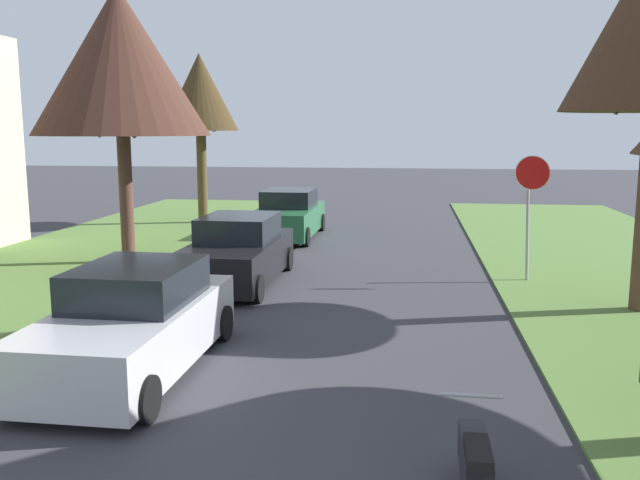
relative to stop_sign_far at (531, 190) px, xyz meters
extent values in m
cylinder|color=#9EA0A5|center=(0.00, 0.20, -1.01)|extent=(0.07, 0.51, 2.22)
cylinder|color=white|center=(0.00, -0.08, 0.41)|extent=(0.81, 0.21, 0.79)
cylinder|color=red|center=(0.00, -0.08, 0.41)|extent=(0.77, 0.22, 0.75)
cylinder|color=brown|center=(-10.22, 0.86, -0.44)|extent=(0.36, 0.36, 3.35)
cone|color=#43271F|center=(-10.22, 0.86, 3.12)|extent=(4.54, 4.54, 3.77)
cylinder|color=brown|center=(-10.58, 1.19, 1.73)|extent=(0.85, 0.92, 1.11)
cylinder|color=brown|center=(-10.21, 0.53, 1.80)|extent=(0.81, 0.17, 1.21)
cylinder|color=brown|center=(-10.26, 0.16, 1.76)|extent=(1.50, 0.26, 1.19)
cylinder|color=#4C3D22|center=(-10.57, 8.61, -0.38)|extent=(0.37, 0.37, 3.46)
cone|color=#3D2E18|center=(-10.57, 8.61, 2.76)|extent=(2.83, 2.83, 2.82)
cylinder|color=#4C3D22|center=(-10.74, 8.31, 1.89)|extent=(0.80, 0.57, 1.17)
cylinder|color=#4C3D22|center=(-10.22, 8.47, 1.99)|extent=(0.48, 0.88, 1.38)
cube|color=#BCBCC1|center=(-6.79, -6.91, -1.57)|extent=(1.89, 4.43, 0.85)
cube|color=black|center=(-6.79, -6.69, -0.87)|extent=(1.63, 2.05, 0.56)
cylinder|color=black|center=(-5.95, -8.57, -1.86)|extent=(0.21, 0.60, 0.60)
cylinder|color=black|center=(-7.69, -8.55, -1.86)|extent=(0.21, 0.60, 0.60)
cylinder|color=black|center=(-5.90, -5.27, -1.86)|extent=(0.21, 0.60, 0.60)
cylinder|color=black|center=(-7.64, -5.25, -1.86)|extent=(0.21, 0.60, 0.60)
cube|color=black|center=(-6.73, -1.09, -1.57)|extent=(1.89, 4.43, 0.85)
cube|color=black|center=(-6.73, -0.87, -0.87)|extent=(1.63, 2.05, 0.56)
cylinder|color=black|center=(-5.88, -2.75, -1.86)|extent=(0.21, 0.60, 0.60)
cylinder|color=black|center=(-7.62, -2.73, -1.86)|extent=(0.21, 0.60, 0.60)
cylinder|color=black|center=(-5.83, 0.55, -1.86)|extent=(0.21, 0.60, 0.60)
cylinder|color=black|center=(-7.57, 0.57, -1.86)|extent=(0.21, 0.60, 0.60)
cube|color=#28663D|center=(-6.75, 5.73, -1.57)|extent=(1.89, 4.43, 0.85)
cube|color=black|center=(-6.75, 5.95, -0.87)|extent=(1.63, 2.05, 0.56)
cylinder|color=black|center=(-5.91, 4.06, -1.86)|extent=(0.21, 0.60, 0.60)
cylinder|color=black|center=(-7.65, 4.09, -1.86)|extent=(0.21, 0.60, 0.60)
cylinder|color=black|center=(-5.86, 7.36, -1.86)|extent=(0.21, 0.60, 0.60)
cylinder|color=black|center=(-7.60, 7.39, -1.86)|extent=(0.21, 0.60, 0.60)
cylinder|color=black|center=(-2.15, -9.44, -1.86)|extent=(0.11, 0.60, 0.60)
cube|color=black|center=(-2.16, -10.17, -1.58)|extent=(0.25, 1.02, 0.36)
cube|color=black|center=(-2.16, -10.42, -1.38)|extent=(0.22, 0.56, 0.12)
cylinder|color=#9EA0A5|center=(-2.15, -9.54, -1.21)|extent=(0.60, 0.05, 0.04)
camera|label=1|loc=(-2.80, -16.00, 1.40)|focal=37.71mm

